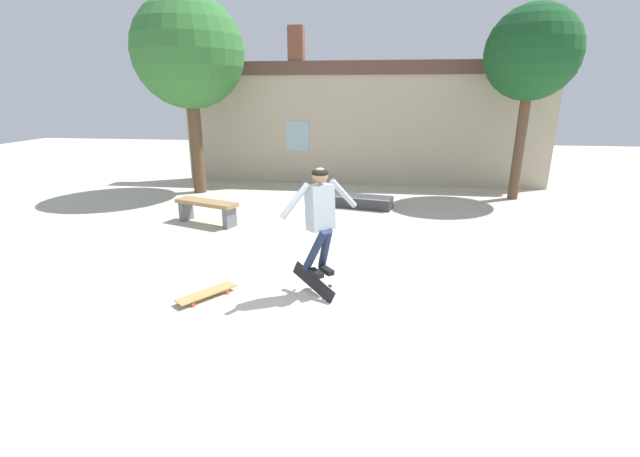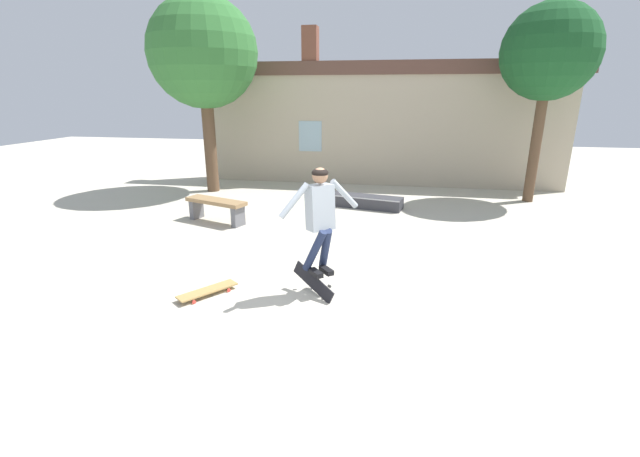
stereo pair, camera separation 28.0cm
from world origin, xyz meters
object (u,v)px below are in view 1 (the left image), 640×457
(skate_ledge, at_px, (354,201))
(skateboard_flipping, at_px, (314,282))
(tree_left, at_px, (189,53))
(skater, at_px, (320,212))
(park_bench, at_px, (207,208))
(skateboard_resting, at_px, (206,293))
(tree_right, at_px, (532,54))

(skate_ledge, distance_m, skateboard_flipping, 4.95)
(tree_left, height_order, skateboard_flipping, tree_left)
(tree_left, xyz_separation_m, skater, (4.22, -5.93, -2.49))
(park_bench, relative_size, skateboard_resting, 1.83)
(park_bench, xyz_separation_m, skateboard_resting, (1.31, -3.36, -0.29))
(tree_right, height_order, tree_left, tree_left)
(tree_right, bearing_deg, skateboard_flipping, -124.95)
(tree_right, relative_size, tree_left, 0.92)
(tree_right, height_order, skater, tree_right)
(skate_ledge, xyz_separation_m, skater, (-0.21, -4.87, 1.04))
(tree_left, distance_m, skateboard_resting, 7.72)
(tree_right, bearing_deg, skate_ledge, -161.34)
(skateboard_flipping, height_order, skateboard_resting, skateboard_flipping)
(skate_ledge, bearing_deg, skateboard_resting, -96.12)
(skateboard_flipping, bearing_deg, tree_right, 91.27)
(park_bench, distance_m, skateboard_resting, 3.62)
(tree_left, relative_size, skateboard_flipping, 7.68)
(tree_right, xyz_separation_m, skateboard_resting, (-5.88, -6.61, -3.52))
(park_bench, bearing_deg, skateboard_resting, -49.04)
(park_bench, height_order, skateboard_flipping, park_bench)
(park_bench, relative_size, skate_ledge, 0.78)
(park_bench, distance_m, skater, 4.23)
(skater, height_order, skateboard_flipping, skater)
(park_bench, xyz_separation_m, skater, (2.85, -3.01, 0.83))
(tree_left, bearing_deg, skateboard_resting, -66.80)
(skate_ledge, bearing_deg, tree_right, 31.07)
(skate_ledge, height_order, skateboard_resting, skate_ledge)
(tree_left, distance_m, skate_ledge, 5.77)
(skate_ledge, xyz_separation_m, skateboard_resting, (-1.75, -5.21, -0.08))
(tree_left, bearing_deg, park_bench, -64.74)
(skater, bearing_deg, skate_ledge, 136.98)
(tree_right, distance_m, tree_left, 8.58)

